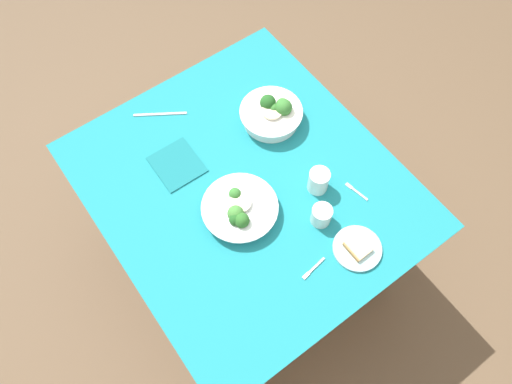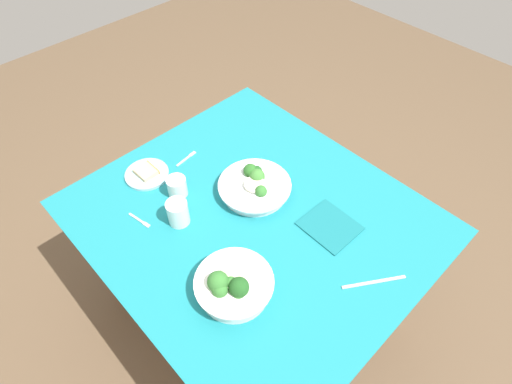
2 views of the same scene
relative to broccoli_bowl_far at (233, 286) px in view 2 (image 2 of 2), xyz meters
The scene contains 11 objects.
ground_plane 0.81m from the broccoli_bowl_far, 54.91° to the right, with size 6.00×6.00×0.00m, color brown.
dining_table 0.34m from the broccoli_bowl_far, 54.91° to the right, with size 1.20×1.06×0.70m.
broccoli_bowl_far is the anchor object (origin of this frame).
broccoli_bowl_near 0.43m from the broccoli_bowl_far, 52.65° to the right, with size 0.28×0.28×0.08m.
bread_side_plate 0.62m from the broccoli_bowl_far, ahead, with size 0.17×0.17×0.03m.
water_glass_center 0.47m from the broccoli_bowl_far, 15.30° to the right, with size 0.07×0.07×0.08m, color silver.
water_glass_side 0.35m from the broccoli_bowl_far, ahead, with size 0.08×0.08×0.10m, color silver.
fork_by_far_bowl 0.64m from the broccoli_bowl_far, 24.39° to the right, with size 0.02×0.11×0.00m.
fork_by_near_bowl 0.45m from the broccoli_bowl_far, ahead, with size 0.10×0.03×0.00m.
table_knife_left 0.45m from the broccoli_bowl_far, 129.36° to the right, with size 0.21×0.01×0.00m, color #B7B7BC.
napkin_folded_upper 0.42m from the broccoli_bowl_far, 96.08° to the right, with size 0.19×0.17×0.01m, color #156870.
Camera 2 is at (-0.68, 0.64, 1.90)m, focal length 29.26 mm.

